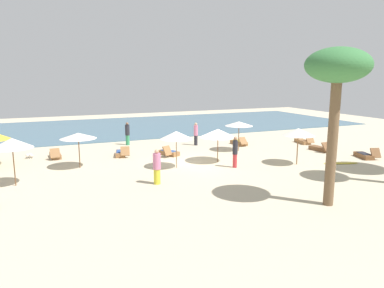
{
  "coord_description": "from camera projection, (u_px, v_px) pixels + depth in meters",
  "views": [
    {
      "loc": [
        -8.36,
        -19.34,
        5.16
      ],
      "look_at": [
        0.05,
        0.46,
        1.1
      ],
      "focal_mm": 33.96,
      "sensor_mm": 36.0,
      "label": 1
    }
  ],
  "objects": [
    {
      "name": "lounger_1",
      "position": [
        239.0,
        143.0,
        27.47
      ],
      "size": [
        0.74,
        1.75,
        0.67
      ],
      "color": "olive",
      "rests_on": "ground_plane"
    },
    {
      "name": "ocean_water",
      "position": [
        128.0,
        127.0,
        37.04
      ],
      "size": [
        48.0,
        16.0,
        0.06
      ],
      "primitive_type": "cube",
      "color": "#476B7F",
      "rests_on": "ground_plane"
    },
    {
      "name": "lounger_6",
      "position": [
        55.0,
        155.0,
        23.13
      ],
      "size": [
        0.67,
        1.7,
        0.71
      ],
      "color": "olive",
      "rests_on": "ground_plane"
    },
    {
      "name": "person_0",
      "position": [
        196.0,
        134.0,
        27.2
      ],
      "size": [
        0.37,
        0.37,
        1.71
      ],
      "color": "#26262D",
      "rests_on": "ground_plane"
    },
    {
      "name": "person_3",
      "position": [
        127.0,
        134.0,
        27.29
      ],
      "size": [
        0.47,
        0.47,
        1.73
      ],
      "color": "#338C59",
      "rests_on": "ground_plane"
    },
    {
      "name": "lounger_5",
      "position": [
        168.0,
        153.0,
        23.86
      ],
      "size": [
        1.24,
        1.73,
        0.74
      ],
      "color": "olive",
      "rests_on": "ground_plane"
    },
    {
      "name": "umbrella_2",
      "position": [
        218.0,
        133.0,
        21.74
      ],
      "size": [
        2.16,
        2.16,
        2.03
      ],
      "color": "brown",
      "rests_on": "ground_plane"
    },
    {
      "name": "person_4",
      "position": [
        157.0,
        167.0,
        17.42
      ],
      "size": [
        0.44,
        0.44,
        1.71
      ],
      "color": "yellow",
      "rests_on": "ground_plane"
    },
    {
      "name": "umbrella_5",
      "position": [
        298.0,
        132.0,
        21.11
      ],
      "size": [
        1.89,
        1.89,
        2.16
      ],
      "color": "brown",
      "rests_on": "ground_plane"
    },
    {
      "name": "umbrella_0",
      "position": [
        239.0,
        124.0,
        24.99
      ],
      "size": [
        1.93,
        1.93,
        2.06
      ],
      "color": "brown",
      "rests_on": "ground_plane"
    },
    {
      "name": "lounger_3",
      "position": [
        365.0,
        155.0,
        23.05
      ],
      "size": [
        1.09,
        1.75,
        0.73
      ],
      "color": "brown",
      "rests_on": "ground_plane"
    },
    {
      "name": "lounger_0",
      "position": [
        303.0,
        141.0,
        28.05
      ],
      "size": [
        0.87,
        1.74,
        0.72
      ],
      "color": "olive",
      "rests_on": "ground_plane"
    },
    {
      "name": "lounger_2",
      "position": [
        320.0,
        149.0,
        25.24
      ],
      "size": [
        0.79,
        1.73,
        0.71
      ],
      "color": "brown",
      "rests_on": "ground_plane"
    },
    {
      "name": "umbrella_4",
      "position": [
        176.0,
        135.0,
        20.29
      ],
      "size": [
        1.84,
        1.84,
        2.11
      ],
      "color": "olive",
      "rests_on": "ground_plane"
    },
    {
      "name": "umbrella_1",
      "position": [
        78.0,
        136.0,
        20.32
      ],
      "size": [
        2.02,
        2.02,
        2.01
      ],
      "color": "brown",
      "rests_on": "ground_plane"
    },
    {
      "name": "lounger_4",
      "position": [
        121.0,
        153.0,
        23.69
      ],
      "size": [
        0.95,
        1.77,
        0.7
      ],
      "color": "olive",
      "rests_on": "ground_plane"
    },
    {
      "name": "palm_1",
      "position": [
        337.0,
        72.0,
        13.78
      ],
      "size": [
        2.48,
        2.48,
        6.24
      ],
      "color": "brown",
      "rests_on": "ground_plane"
    },
    {
      "name": "dog",
      "position": [
        30.0,
        156.0,
        23.04
      ],
      "size": [
        0.58,
        0.67,
        0.32
      ],
      "color": "silver",
      "rests_on": "ground_plane"
    },
    {
      "name": "surfboard",
      "position": [
        341.0,
        163.0,
        21.6
      ],
      "size": [
        2.12,
        1.07,
        0.07
      ],
      "color": "gold",
      "rests_on": "ground_plane"
    },
    {
      "name": "umbrella_3",
      "position": [
        12.0,
        143.0,
        16.93
      ],
      "size": [
        1.9,
        1.9,
        2.3
      ],
      "color": "brown",
      "rests_on": "ground_plane"
    },
    {
      "name": "person_1",
      "position": [
        235.0,
        152.0,
        20.56
      ],
      "size": [
        0.33,
        0.33,
        1.79
      ],
      "color": "#BF3338",
      "rests_on": "ground_plane"
    },
    {
      "name": "ground_plane",
      "position": [
        194.0,
        163.0,
        21.66
      ],
      "size": [
        60.0,
        60.0,
        0.0
      ],
      "primitive_type": "plane",
      "color": "beige"
    }
  ]
}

